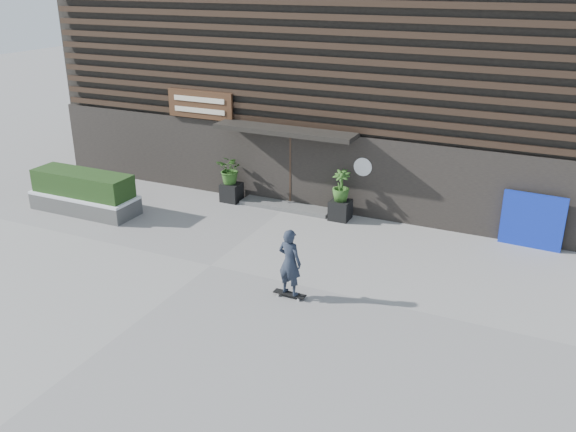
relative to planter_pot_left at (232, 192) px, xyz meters
The scene contains 12 objects.
ground 4.80m from the planter_pot_left, 66.64° to the right, with size 80.00×80.00×0.00m, color gray.
entrance_step 1.93m from the planter_pot_left, ahead, with size 3.00×0.80×0.12m, color #525250.
planter_pot_left is the anchor object (origin of this frame).
bamboo_left 0.78m from the planter_pot_left, ahead, with size 0.86×0.75×0.96m, color #2D591E.
planter_pot_right 3.80m from the planter_pot_left, ahead, with size 0.60×0.60×0.60m, color black.
bamboo_right 3.88m from the planter_pot_left, ahead, with size 0.54×0.54×0.96m, color #2D591E.
raised_bed 4.62m from the planter_pot_left, 143.35° to the right, with size 3.50×1.20×0.50m, color #474744.
snow_layer 4.63m from the planter_pot_left, 143.35° to the right, with size 3.50×1.20×0.08m, color white.
hedge 4.66m from the planter_pot_left, 143.35° to the right, with size 3.30×1.00×0.70m, color #1B3714.
blue_tarp 9.23m from the planter_pot_left, ahead, with size 1.63×0.12×1.53m, color #0C21A3.
building 6.94m from the planter_pot_left, 71.14° to the left, with size 18.00×11.00×8.00m.
skateboarder 6.73m from the planter_pot_left, 48.54° to the right, with size 0.78×0.48×1.70m.
Camera 1 is at (7.82, -12.01, 7.05)m, focal length 38.31 mm.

